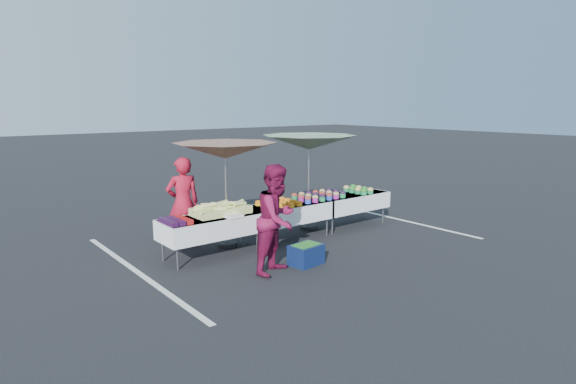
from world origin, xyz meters
TOP-DOWN VIEW (x-y plane):
  - ground at (0.00, 0.00)m, footprint 80.00×80.00m
  - stripe_left at (-3.20, 0.00)m, footprint 0.10×5.00m
  - stripe_right at (3.20, 0.00)m, footprint 0.10×5.00m
  - table_left at (-1.80, 0.00)m, footprint 1.86×0.81m
  - table_center at (0.00, 0.00)m, footprint 1.86×0.81m
  - table_right at (1.80, 0.00)m, footprint 1.86×0.81m
  - berry_punnets at (-2.51, -0.06)m, footprint 0.40×0.54m
  - corn_pile at (-1.55, 0.04)m, footprint 1.16×0.57m
  - plastic_bags at (-1.50, -0.30)m, footprint 0.30×0.25m
  - carrot_bowls at (-0.25, -0.01)m, footprint 0.75×0.69m
  - potato_cups at (0.85, 0.00)m, footprint 1.14×0.58m
  - bean_baskets at (2.06, -0.01)m, footprint 0.36×0.68m
  - vendor at (-1.93, 0.83)m, footprint 0.71×0.53m
  - customer at (-1.35, -1.42)m, footprint 1.08×0.97m
  - umbrella_left at (-1.22, 0.40)m, footprint 2.40×2.40m
  - umbrella_right at (0.90, 0.40)m, footprint 2.21×2.21m
  - storage_bin at (-0.73, -1.43)m, footprint 0.60×0.47m

SIDE VIEW (x-z plane):
  - ground at x=0.00m, z-range 0.00..0.00m
  - stripe_left at x=-3.20m, z-range 0.00..0.00m
  - stripe_right at x=3.20m, z-range 0.00..0.00m
  - storage_bin at x=-0.73m, z-range 0.01..0.37m
  - table_left at x=-1.80m, z-range 0.21..0.96m
  - table_center at x=0.00m, z-range 0.21..0.96m
  - table_right at x=1.80m, z-range 0.21..0.96m
  - plastic_bags at x=-1.50m, z-range 0.75..0.80m
  - berry_punnets at x=-2.51m, z-range 0.75..0.83m
  - carrot_bowls at x=-0.25m, z-range 0.75..0.85m
  - bean_baskets at x=2.06m, z-range 0.75..0.90m
  - potato_cups at x=0.85m, z-range 0.75..0.91m
  - corn_pile at x=-1.55m, z-range 0.71..0.97m
  - vendor at x=-1.93m, z-range 0.00..1.78m
  - customer at x=-1.35m, z-range 0.00..1.81m
  - umbrella_left at x=-1.22m, z-range 0.84..2.91m
  - umbrella_right at x=0.90m, z-range 0.86..2.98m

